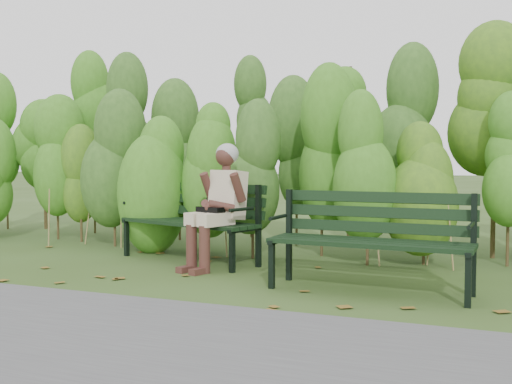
% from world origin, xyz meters
% --- Properties ---
extents(ground, '(80.00, 80.00, 0.00)m').
position_xyz_m(ground, '(0.00, 0.00, 0.00)').
color(ground, '#2F4617').
extents(footpath, '(60.00, 2.50, 0.01)m').
position_xyz_m(footpath, '(0.00, -2.20, 0.01)').
color(footpath, '#474749').
rests_on(footpath, ground).
extents(hedge_band, '(11.04, 1.67, 2.42)m').
position_xyz_m(hedge_band, '(0.00, 1.86, 1.26)').
color(hedge_band, '#47381E').
rests_on(hedge_band, ground).
extents(leaf_litter, '(4.96, 2.11, 0.01)m').
position_xyz_m(leaf_litter, '(-0.07, 0.01, 0.00)').
color(leaf_litter, brown).
rests_on(leaf_litter, ground).
extents(bench_left, '(1.69, 0.99, 0.80)m').
position_xyz_m(bench_left, '(-0.86, 0.78, 0.47)').
color(bench_left, black).
rests_on(bench_left, ground).
extents(bench_right, '(1.61, 0.60, 0.79)m').
position_xyz_m(bench_right, '(1.13, 0.00, 0.47)').
color(bench_right, black).
rests_on(bench_right, ground).
extents(seated_woman, '(0.53, 0.76, 1.21)m').
position_xyz_m(seated_woman, '(-0.43, 0.47, 0.68)').
color(seated_woman, beige).
rests_on(seated_woman, ground).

